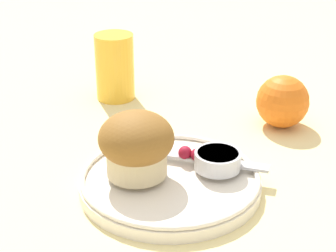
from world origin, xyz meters
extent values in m
plane|color=beige|center=(0.00, 0.00, 0.00)|extent=(3.00, 3.00, 0.00)
cylinder|color=silver|center=(-0.01, 0.00, 0.01)|extent=(0.21, 0.21, 0.01)
torus|color=silver|center=(-0.01, 0.00, 0.02)|extent=(0.21, 0.21, 0.01)
cylinder|color=beige|center=(-0.05, -0.01, 0.04)|extent=(0.07, 0.07, 0.04)
ellipsoid|color=brown|center=(-0.05, -0.01, 0.07)|extent=(0.09, 0.09, 0.06)
cylinder|color=silver|center=(0.03, 0.03, 0.03)|extent=(0.05, 0.05, 0.02)
cylinder|color=white|center=(0.03, 0.03, 0.04)|extent=(0.05, 0.05, 0.00)
sphere|color=maroon|center=(-0.01, 0.04, 0.03)|extent=(0.02, 0.02, 0.02)
sphere|color=maroon|center=(0.01, 0.04, 0.03)|extent=(0.02, 0.02, 0.02)
cube|color=#B7B7BC|center=(-0.01, 0.04, 0.02)|extent=(0.20, 0.02, 0.00)
sphere|color=orange|center=(0.08, 0.21, 0.04)|extent=(0.07, 0.07, 0.07)
cylinder|color=gold|center=(-0.19, 0.23, 0.05)|extent=(0.06, 0.06, 0.10)
camera|label=1|loc=(0.17, -0.52, 0.35)|focal=60.00mm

